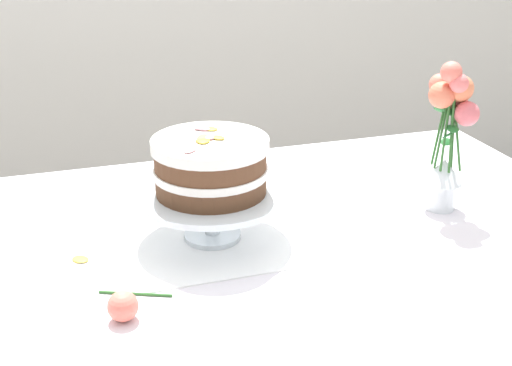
{
  "coord_description": "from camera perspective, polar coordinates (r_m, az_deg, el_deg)",
  "views": [
    {
      "loc": [
        -0.41,
        -1.12,
        1.36
      ],
      "look_at": [
        -0.05,
        0.01,
        0.86
      ],
      "focal_mm": 48.54,
      "sensor_mm": 36.0,
      "label": 1
    }
  ],
  "objects": [
    {
      "name": "flower_vase",
      "position": [
        1.47,
        15.6,
        4.01
      ],
      "size": [
        0.09,
        0.1,
        0.32
      ],
      "color": "silver",
      "rests_on": "dining_table"
    },
    {
      "name": "fallen_rose",
      "position": [
        1.12,
        -10.89,
        -9.92
      ],
      "size": [
        0.12,
        0.12,
        0.05
      ],
      "color": "#2D6028",
      "rests_on": "dining_table"
    },
    {
      "name": "layer_cake",
      "position": [
        1.29,
        -3.76,
        1.47
      ],
      "size": [
        0.22,
        0.22,
        0.11
      ],
      "color": "brown",
      "rests_on": "cake_stand"
    },
    {
      "name": "linen_napkin",
      "position": [
        1.35,
        -3.6,
        -4.57
      ],
      "size": [
        0.32,
        0.32,
        0.0
      ],
      "primitive_type": "cube",
      "rotation": [
        0.0,
        0.0,
        0.01
      ],
      "color": "white",
      "rests_on": "dining_table"
    },
    {
      "name": "cake_stand",
      "position": [
        1.31,
        -3.68,
        -1.4
      ],
      "size": [
        0.29,
        0.29,
        0.1
      ],
      "color": "silver",
      "rests_on": "linen_napkin"
    },
    {
      "name": "dining_table",
      "position": [
        1.37,
        2.62,
        -8.51
      ],
      "size": [
        1.4,
        1.0,
        0.74
      ],
      "color": "white",
      "rests_on": "ground"
    },
    {
      "name": "loose_petal_0",
      "position": [
        1.31,
        -14.28,
        -6.1
      ],
      "size": [
        0.04,
        0.04,
        0.0
      ],
      "primitive_type": "ellipsoid",
      "rotation": [
        0.0,
        0.0,
        5.36
      ],
      "color": "yellow",
      "rests_on": "dining_table"
    }
  ]
}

